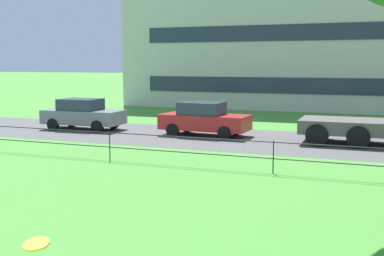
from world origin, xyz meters
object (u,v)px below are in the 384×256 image
Objects in this scene: frisbee at (36,244)px; car_red_far_right at (204,119)px; apartment_building_background at (330,11)px; car_grey_right at (83,114)px.

car_red_far_right is (-4.28, 16.97, -0.71)m from frisbee.
apartment_building_background reaches higher than car_red_far_right.
frisbee is 37.10m from apartment_building_background.
car_grey_right is 6.38m from car_red_far_right.
apartment_building_background is (-0.85, 36.62, 5.85)m from frisbee.
car_red_far_right is 21.00m from apartment_building_background.
car_red_far_right is at bearing 1.47° from car_grey_right.
car_grey_right is at bearing 122.40° from frisbee.
car_grey_right is 23.07m from apartment_building_background.
frisbee is 0.07× the size of car_grey_right.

